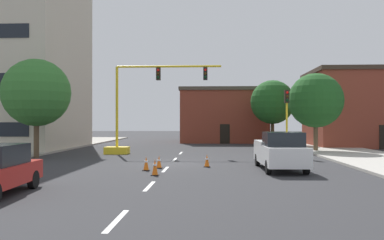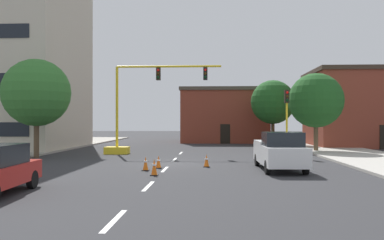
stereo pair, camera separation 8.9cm
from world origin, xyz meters
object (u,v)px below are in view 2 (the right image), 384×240
object	(u,v)px
traffic_signal_gantry	(132,125)
tree_right_far	(273,102)
traffic_cone_roadside_c	(159,162)
traffic_light_pole_right	(287,107)
pickup_truck_white	(279,151)
traffic_cone_roadside_b	(146,164)
traffic_cone_roadside_a	(206,161)
traffic_cone_roadside_d	(154,167)
tree_left_near	(36,93)
tree_right_mid	(316,100)

from	to	relation	value
traffic_signal_gantry	tree_right_far	distance (m)	17.24
traffic_signal_gantry	tree_right_far	size ratio (longest dim) A/B	1.31
traffic_cone_roadside_c	traffic_light_pole_right	bearing A→B (deg)	43.75
pickup_truck_white	traffic_signal_gantry	bearing A→B (deg)	134.73
traffic_light_pole_right	pickup_truck_white	world-z (taller)	traffic_light_pole_right
tree_right_far	traffic_cone_roadside_b	size ratio (longest dim) A/B	9.22
traffic_light_pole_right	traffic_cone_roadside_a	world-z (taller)	traffic_light_pole_right
traffic_signal_gantry	traffic_cone_roadside_d	distance (m)	12.92
tree_left_near	traffic_cone_roadside_d	size ratio (longest dim) A/B	8.74
traffic_cone_roadside_d	tree_left_near	bearing A→B (deg)	137.46
tree_right_far	traffic_cone_roadside_c	world-z (taller)	tree_right_far
traffic_cone_roadside_b	traffic_cone_roadside_c	bearing A→B (deg)	64.40
tree_left_near	traffic_cone_roadside_b	size ratio (longest dim) A/B	9.24
traffic_light_pole_right	traffic_cone_roadside_d	world-z (taller)	traffic_light_pole_right
traffic_light_pole_right	traffic_cone_roadside_d	distance (m)	13.90
tree_left_near	pickup_truck_white	world-z (taller)	tree_left_near
tree_right_mid	pickup_truck_white	xyz separation A→B (m)	(-5.00, -12.47, -3.26)
traffic_signal_gantry	traffic_cone_roadside_c	distance (m)	10.12
tree_left_near	traffic_cone_roadside_c	xyz separation A→B (m)	(9.26, -5.74, -4.16)
traffic_cone_roadside_a	traffic_cone_roadside_d	distance (m)	4.34
traffic_light_pole_right	traffic_cone_roadside_c	world-z (taller)	traffic_light_pole_right
tree_right_far	traffic_cone_roadside_c	bearing A→B (deg)	-113.68
traffic_light_pole_right	pickup_truck_white	size ratio (longest dim) A/B	0.88
traffic_cone_roadside_b	tree_right_far	bearing A→B (deg)	66.22
traffic_light_pole_right	tree_right_far	bearing A→B (deg)	85.97
tree_right_mid	traffic_cone_roadside_d	distance (m)	19.06
traffic_signal_gantry	traffic_cone_roadside_a	bearing A→B (deg)	-55.66
traffic_light_pole_right	tree_right_far	distance (m)	13.12
traffic_cone_roadside_b	pickup_truck_white	bearing A→B (deg)	5.29
traffic_signal_gantry	traffic_cone_roadside_d	xyz separation A→B (m)	(3.53, -12.29, -1.85)
traffic_cone_roadside_a	pickup_truck_white	bearing A→B (deg)	-16.87
traffic_cone_roadside_d	traffic_cone_roadside_a	bearing A→B (deg)	56.64
tree_left_near	traffic_cone_roadside_b	distance (m)	11.83
pickup_truck_white	traffic_cone_roadside_d	world-z (taller)	pickup_truck_white
tree_right_far	tree_right_mid	bearing A→B (deg)	-76.32
pickup_truck_white	traffic_cone_roadside_c	world-z (taller)	pickup_truck_white
traffic_light_pole_right	pickup_truck_white	xyz separation A→B (m)	(-1.90, -8.38, -2.55)
traffic_cone_roadside_a	tree_right_mid	bearing A→B (deg)	52.09
tree_right_mid	traffic_cone_roadside_a	distance (m)	14.85
traffic_cone_roadside_b	traffic_cone_roadside_c	size ratio (longest dim) A/B	1.09
tree_left_near	tree_right_mid	distance (m)	21.57
tree_right_far	tree_left_near	size ratio (longest dim) A/B	1.00
pickup_truck_white	tree_left_near	bearing A→B (deg)	158.39
traffic_cone_roadside_b	tree_left_near	bearing A→B (deg)	141.96
pickup_truck_white	traffic_cone_roadside_a	xyz separation A→B (m)	(-3.81, 1.15, -0.63)
traffic_cone_roadside_a	traffic_light_pole_right	bearing A→B (deg)	51.69
traffic_cone_roadside_a	traffic_cone_roadside_b	size ratio (longest dim) A/B	0.96
traffic_signal_gantry	tree_left_near	bearing A→B (deg)	-148.51
pickup_truck_white	traffic_cone_roadside_d	xyz separation A→B (m)	(-6.19, -2.47, -0.59)
tree_right_mid	traffic_cone_roadside_d	size ratio (longest dim) A/B	8.28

